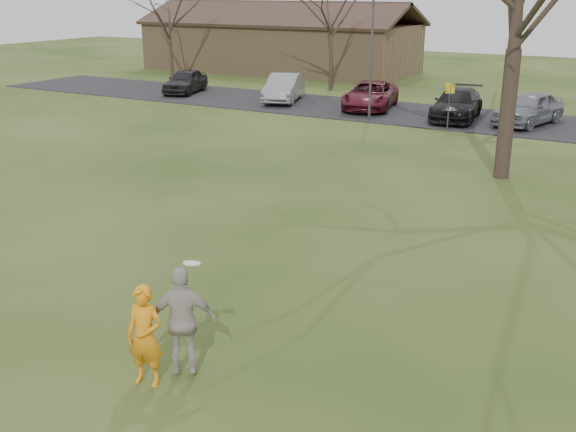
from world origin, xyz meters
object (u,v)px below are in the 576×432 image
object	(u,v)px
car_1	(284,88)
catching_play	(184,321)
car_0	(185,81)
lamp_post	(372,35)
player_defender	(145,336)
car_2	(370,95)
car_4	(529,108)
building	(280,45)
car_3	(457,104)

from	to	relation	value
car_1	catching_play	bearing A→B (deg)	-81.39
car_0	lamp_post	size ratio (longest dim) A/B	0.66
car_1	player_defender	bearing A→B (deg)	-82.56
car_2	car_4	bearing A→B (deg)	-15.24
building	car_1	bearing A→B (deg)	-58.89
car_2	car_0	bearing A→B (deg)	169.13
car_0	lamp_post	bearing A→B (deg)	-26.84
car_1	building	world-z (taller)	building
car_0	building	xyz separation A→B (m)	(-1.00, 12.95, 1.19)
car_3	catching_play	xyz separation A→B (m)	(2.82, -24.79, 0.27)
car_0	building	world-z (taller)	building
car_0	player_defender	bearing A→B (deg)	-69.19
car_1	building	distance (m)	15.01
catching_play	car_3	bearing A→B (deg)	96.50
building	car_2	bearing A→B (deg)	-44.64
catching_play	building	world-z (taller)	building
player_defender	catching_play	world-z (taller)	catching_play
car_4	player_defender	bearing A→B (deg)	-77.10
lamp_post	car_4	bearing A→B (deg)	18.96
car_1	car_2	size ratio (longest dim) A/B	0.91
car_1	car_0	bearing A→B (deg)	163.17
car_0	building	bearing A→B (deg)	78.67
catching_play	player_defender	bearing A→B (deg)	-133.63
player_defender	car_0	size ratio (longest dim) A/B	0.41
car_3	lamp_post	size ratio (longest dim) A/B	0.78
player_defender	car_4	xyz separation A→B (m)	(0.89, 25.47, -0.05)
building	car_4	bearing A→B (deg)	-32.13
car_2	building	distance (m)	18.10
car_1	catching_play	xyz separation A→B (m)	(12.70, -25.34, 0.23)
player_defender	catching_play	size ratio (longest dim) A/B	0.83
car_0	catching_play	distance (m)	31.82
catching_play	car_1	bearing A→B (deg)	116.63
car_4	building	xyz separation A→B (m)	(-20.90, 13.13, 1.14)
player_defender	lamp_post	bearing A→B (deg)	92.62
car_0	car_4	world-z (taller)	car_4
car_0	car_4	bearing A→B (deg)	-16.26
car_3	building	distance (m)	22.14
car_1	car_4	distance (m)	13.17
car_1	car_3	bearing A→B (deg)	-21.18
lamp_post	car_2	bearing A→B (deg)	112.24
player_defender	car_2	xyz separation A→B (m)	(-7.16, 25.90, -0.11)
player_defender	car_2	world-z (taller)	player_defender
car_0	car_1	xyz separation A→B (m)	(6.73, 0.14, 0.05)
car_0	car_3	size ratio (longest dim) A/B	0.84
car_2	building	xyz separation A→B (m)	(-12.85, 12.69, 1.20)
car_3	car_4	bearing A→B (deg)	-3.22
car_2	catching_play	distance (m)	26.57
car_0	car_3	xyz separation A→B (m)	(16.61, -0.41, 0.01)
building	lamp_post	world-z (taller)	lamp_post
car_1	car_3	xyz separation A→B (m)	(9.88, -0.54, -0.04)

